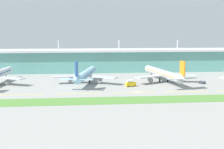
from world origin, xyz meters
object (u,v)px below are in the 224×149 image
Objects in this scene: airliner_far_middle at (163,74)px; safety_cone_nose_front at (0,89)px; airliner_near_middle at (86,74)px; fuel_truck at (131,83)px; pushback_tug at (202,82)px.

safety_cone_nose_front is at bearing -171.49° from airliner_far_middle.
airliner_near_middle reaches higher than safety_cone_nose_front.
airliner_far_middle is 31.67m from fuel_truck.
airliner_far_middle is 9.28× the size of fuel_truck.
airliner_near_middle is 13.54× the size of pushback_tug.
fuel_truck is 1.54× the size of pushback_tug.
airliner_near_middle is 8.81× the size of fuel_truck.
safety_cone_nose_front is (-141.67, -8.01, -0.75)m from pushback_tug.
airliner_near_middle is 57.90m from airliner_far_middle.
pushback_tug is at bearing 6.89° from fuel_truck.
safety_cone_nose_front is at bearing -176.77° from pushback_tug.
airliner_far_middle is (57.86, -1.99, 0.00)m from airliner_near_middle.
airliner_far_middle is at bearing 161.11° from pushback_tug.
airliner_near_middle is 35.67m from fuel_truck.
airliner_near_middle is 0.95× the size of airliner_far_middle.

